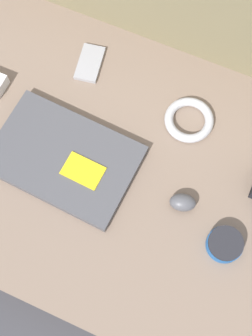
% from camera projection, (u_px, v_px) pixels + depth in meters
% --- Properties ---
extents(ground_plane, '(8.00, 8.00, 0.00)m').
position_uv_depth(ground_plane, '(126.00, 186.00, 1.19)').
color(ground_plane, '#38383D').
extents(couch_seat, '(1.19, 0.70, 0.11)m').
position_uv_depth(couch_seat, '(126.00, 179.00, 1.13)').
color(couch_seat, '#7A6656').
rests_on(couch_seat, ground_plane).
extents(laptop, '(0.34, 0.24, 0.03)m').
position_uv_depth(laptop, '(64.00, 158.00, 1.08)').
color(laptop, '#47474C').
rests_on(laptop, couch_seat).
extents(computer_mouse, '(0.07, 0.06, 0.04)m').
position_uv_depth(computer_mouse, '(183.00, 202.00, 1.04)').
color(computer_mouse, '#4C4C51').
rests_on(computer_mouse, couch_seat).
extents(speaker_puck, '(0.08, 0.08, 0.03)m').
position_uv_depth(speaker_puck, '(225.00, 244.00, 1.01)').
color(speaker_puck, '#1E569E').
rests_on(speaker_puck, couch_seat).
extents(phone_silver, '(0.07, 0.11, 0.01)m').
position_uv_depth(phone_silver, '(90.00, 63.00, 1.17)').
color(phone_silver, '#99999E').
rests_on(phone_silver, couch_seat).
extents(cable_coil, '(0.12, 0.12, 0.02)m').
position_uv_depth(cable_coil, '(189.00, 120.00, 1.11)').
color(cable_coil, '#B2B2B7').
rests_on(cable_coil, couch_seat).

